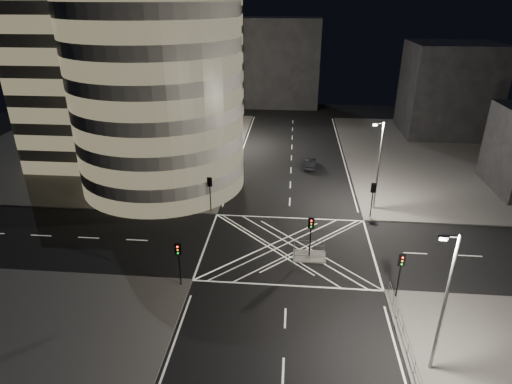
# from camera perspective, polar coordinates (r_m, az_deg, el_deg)

# --- Properties ---
(ground) EXTENTS (120.00, 120.00, 0.00)m
(ground) POSITION_cam_1_polar(r_m,az_deg,el_deg) (41.74, 4.28, -7.36)
(ground) COLOR black
(ground) RESTS_ON ground
(sidewalk_far_left) EXTENTS (42.00, 42.00, 0.15)m
(sidewalk_far_left) POSITION_cam_1_polar(r_m,az_deg,el_deg) (72.25, -19.00, 5.64)
(sidewalk_far_left) COLOR #524F4C
(sidewalk_far_left) RESTS_ON ground
(sidewalk_far_right) EXTENTS (42.00, 42.00, 0.15)m
(sidewalk_far_right) POSITION_cam_1_polar(r_m,az_deg,el_deg) (72.22, 28.49, 3.93)
(sidewalk_far_right) COLOR #524F4C
(sidewalk_far_right) RESTS_ON ground
(central_island) EXTENTS (3.00, 2.00, 0.15)m
(central_island) POSITION_cam_1_polar(r_m,az_deg,el_deg) (40.49, 7.10, -8.50)
(central_island) COLOR slate
(central_island) RESTS_ON ground
(office_tower_curved) EXTENTS (30.00, 29.00, 27.20)m
(office_tower_curved) POSITION_cam_1_polar(r_m,az_deg,el_deg) (58.72, -16.25, 14.55)
(office_tower_curved) COLOR gray
(office_tower_curved) RESTS_ON sidewalk_far_left
(office_block_rear) EXTENTS (24.00, 16.00, 22.00)m
(office_block_rear) POSITION_cam_1_polar(r_m,az_deg,el_deg) (81.18, -11.20, 16.58)
(office_block_rear) COLOR gray
(office_block_rear) RESTS_ON sidewalk_far_left
(building_right_far) EXTENTS (14.00, 12.00, 15.00)m
(building_right_far) POSITION_cam_1_polar(r_m,az_deg,el_deg) (81.02, 24.27, 12.38)
(building_right_far) COLOR black
(building_right_far) RESTS_ON sidewalk_far_right
(building_far_end) EXTENTS (18.00, 8.00, 18.00)m
(building_far_end) POSITION_cam_1_polar(r_m,az_deg,el_deg) (94.37, 2.69, 16.78)
(building_far_end) COLOR black
(building_far_end) RESTS_ON ground
(tree_a) EXTENTS (4.96, 4.96, 7.11)m
(tree_a) POSITION_cam_1_polar(r_m,az_deg,el_deg) (48.93, -7.73, 3.29)
(tree_a) COLOR black
(tree_a) RESTS_ON sidewalk_far_left
(tree_b) EXTENTS (4.38, 4.38, 7.26)m
(tree_b) POSITION_cam_1_polar(r_m,az_deg,el_deg) (54.28, -6.43, 6.08)
(tree_b) COLOR black
(tree_b) RESTS_ON sidewalk_far_left
(tree_c) EXTENTS (4.63, 4.63, 7.79)m
(tree_c) POSITION_cam_1_polar(r_m,az_deg,el_deg) (59.78, -5.35, 8.28)
(tree_c) COLOR black
(tree_c) RESTS_ON sidewalk_far_left
(tree_d) EXTENTS (4.28, 4.28, 6.82)m
(tree_d) POSITION_cam_1_polar(r_m,az_deg,el_deg) (65.67, -4.41, 9.13)
(tree_d) COLOR black
(tree_d) RESTS_ON sidewalk_far_left
(tree_e) EXTENTS (3.62, 3.62, 6.42)m
(tree_e) POSITION_cam_1_polar(r_m,az_deg,el_deg) (71.39, -3.63, 10.42)
(tree_e) COLOR black
(tree_e) RESTS_ON sidewalk_far_left
(traffic_signal_fl) EXTENTS (0.55, 0.22, 4.00)m
(traffic_signal_fl) POSITION_cam_1_polar(r_m,az_deg,el_deg) (47.19, -6.17, 0.57)
(traffic_signal_fl) COLOR black
(traffic_signal_fl) RESTS_ON sidewalk_far_left
(traffic_signal_nl) EXTENTS (0.55, 0.22, 4.00)m
(traffic_signal_nl) POSITION_cam_1_polar(r_m,az_deg,el_deg) (35.57, -10.27, -8.44)
(traffic_signal_nl) COLOR black
(traffic_signal_nl) RESTS_ON sidewalk_near_left
(traffic_signal_fr) EXTENTS (0.55, 0.22, 4.00)m
(traffic_signal_fr) POSITION_cam_1_polar(r_m,az_deg,el_deg) (47.18, 15.31, -0.22)
(traffic_signal_fr) COLOR black
(traffic_signal_fr) RESTS_ON sidewalk_far_right
(traffic_signal_nr) EXTENTS (0.55, 0.22, 4.00)m
(traffic_signal_nr) POSITION_cam_1_polar(r_m,az_deg,el_deg) (35.55, 18.72, -9.51)
(traffic_signal_nr) COLOR black
(traffic_signal_nr) RESTS_ON sidewalk_near_right
(traffic_signal_island) EXTENTS (0.55, 0.22, 4.00)m
(traffic_signal_island) POSITION_cam_1_polar(r_m,az_deg,el_deg) (39.01, 7.32, -5.01)
(traffic_signal_island) COLOR black
(traffic_signal_island) RESTS_ON central_island
(street_lamp_left_near) EXTENTS (1.25, 0.25, 10.00)m
(street_lamp_left_near) POSITION_cam_1_polar(r_m,az_deg,el_deg) (51.08, -5.92, 5.68)
(street_lamp_left_near) COLOR slate
(street_lamp_left_near) RESTS_ON sidewalk_far_left
(street_lamp_left_far) EXTENTS (1.25, 0.25, 10.00)m
(street_lamp_left_far) POSITION_cam_1_polar(r_m,az_deg,el_deg) (68.10, -3.13, 10.65)
(street_lamp_left_far) COLOR slate
(street_lamp_left_far) RESTS_ON sidewalk_far_left
(street_lamp_right_far) EXTENTS (1.25, 0.25, 10.00)m
(street_lamp_right_far) POSITION_cam_1_polar(r_m,az_deg,el_deg) (48.30, 16.00, 3.68)
(street_lamp_right_far) COLOR slate
(street_lamp_right_far) RESTS_ON sidewalk_far_right
(street_lamp_right_near) EXTENTS (1.25, 0.25, 10.00)m
(street_lamp_right_near) POSITION_cam_1_polar(r_m,az_deg,el_deg) (28.67, 23.77, -13.17)
(street_lamp_right_near) COLOR slate
(street_lamp_right_near) RESTS_ON sidewalk_near_right
(railing_near_right) EXTENTS (0.06, 11.70, 1.10)m
(railing_near_right) POSITION_cam_1_polar(r_m,az_deg,el_deg) (32.69, 19.32, -18.01)
(railing_near_right) COLOR slate
(railing_near_right) RESTS_ON sidewalk_near_right
(railing_island_south) EXTENTS (2.80, 0.06, 1.10)m
(railing_island_south) POSITION_cam_1_polar(r_m,az_deg,el_deg) (39.39, 7.18, -8.45)
(railing_island_south) COLOR slate
(railing_island_south) RESTS_ON central_island
(railing_island_north) EXTENTS (2.80, 0.06, 1.10)m
(railing_island_north) POSITION_cam_1_polar(r_m,az_deg,el_deg) (40.91, 7.12, -7.07)
(railing_island_north) COLOR slate
(railing_island_north) RESTS_ON central_island
(sedan) EXTENTS (1.72, 4.16, 1.34)m
(sedan) POSITION_cam_1_polar(r_m,az_deg,el_deg) (60.51, 7.24, 3.80)
(sedan) COLOR black
(sedan) RESTS_ON ground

